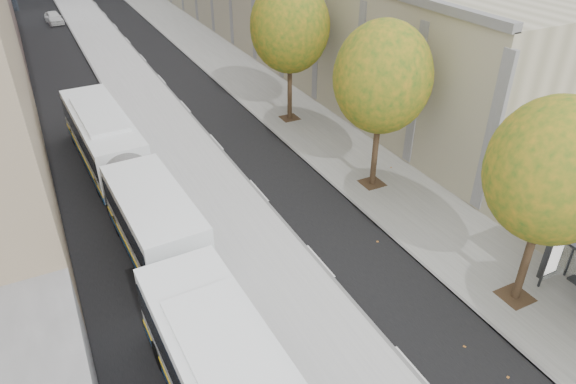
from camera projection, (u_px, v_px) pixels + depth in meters
bus_platform at (156, 117)px, 32.39m from camera, size 4.25×150.00×0.15m
sidewalk at (270, 96)px, 35.48m from camera, size 4.75×150.00×0.08m
tree_c at (554, 172)px, 15.82m from camera, size 4.20×4.20×7.28m
tree_d at (382, 78)px, 22.55m from camera, size 4.40×4.40×7.60m
tree_e at (290, 27)px, 29.27m from camera, size 4.60×4.60×7.92m
bus_far at (122, 167)px, 23.79m from camera, size 3.27×16.69×2.76m
distant_car at (54, 18)px, 52.83m from camera, size 1.79×3.70×1.22m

